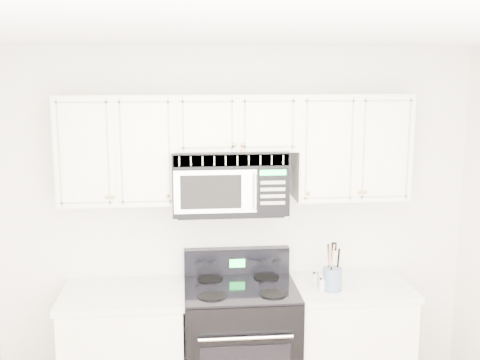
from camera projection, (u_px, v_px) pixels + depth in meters
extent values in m
cube|color=white|center=(269.00, 31.00, 2.52)|extent=(3.50, 3.50, 0.01)
cube|color=white|center=(234.00, 224.00, 4.47)|extent=(3.50, 0.01, 2.60)
cube|color=white|center=(126.00, 356.00, 4.25)|extent=(0.82, 0.63, 0.88)
cube|color=silver|center=(123.00, 294.00, 4.16)|extent=(0.86, 0.65, 0.04)
cube|color=white|center=(347.00, 346.00, 4.40)|extent=(0.82, 0.63, 0.88)
cube|color=silver|center=(349.00, 287.00, 4.31)|extent=(0.86, 0.65, 0.04)
cube|color=black|center=(241.00, 350.00, 4.30)|extent=(0.78, 0.67, 0.92)
cylinder|color=silver|center=(246.00, 338.00, 3.90)|extent=(0.62, 0.02, 0.02)
cube|color=black|center=(241.00, 288.00, 4.22)|extent=(0.78, 0.67, 0.02)
cube|color=black|center=(237.00, 261.00, 4.49)|extent=(0.78, 0.08, 0.21)
cube|color=#0FE343|center=(237.00, 263.00, 4.44)|extent=(0.11, 0.00, 0.06)
cube|color=white|center=(117.00, 149.00, 4.13)|extent=(0.80, 0.33, 0.75)
cube|color=white|center=(351.00, 146.00, 4.28)|extent=(0.80, 0.33, 0.75)
cube|color=white|center=(236.00, 122.00, 4.17)|extent=(0.84, 0.33, 0.39)
sphere|color=tan|center=(113.00, 197.00, 3.99)|extent=(0.03, 0.03, 0.03)
sphere|color=tan|center=(167.00, 196.00, 4.03)|extent=(0.03, 0.03, 0.03)
sphere|color=tan|center=(308.00, 193.00, 4.12)|extent=(0.03, 0.03, 0.03)
sphere|color=tan|center=(360.00, 192.00, 4.15)|extent=(0.03, 0.03, 0.03)
sphere|color=tan|center=(234.00, 145.00, 4.01)|extent=(0.03, 0.03, 0.03)
sphere|color=tan|center=(243.00, 145.00, 4.01)|extent=(0.03, 0.03, 0.03)
cylinder|color=red|center=(241.00, 153.00, 4.02)|extent=(0.00, 0.00, 0.12)
sphere|color=tan|center=(241.00, 163.00, 4.03)|extent=(0.04, 0.04, 0.04)
cube|color=black|center=(229.00, 181.00, 4.21)|extent=(0.79, 0.40, 0.44)
cube|color=#9F9D8C|center=(231.00, 160.00, 3.99)|extent=(0.77, 0.01, 0.08)
cube|color=#A7A7A7|center=(215.00, 192.00, 4.01)|extent=(0.55, 0.01, 0.29)
cube|color=black|center=(211.00, 192.00, 4.00)|extent=(0.41, 0.01, 0.23)
cube|color=black|center=(273.00, 191.00, 4.04)|extent=(0.22, 0.01, 0.29)
cube|color=#0FE343|center=(273.00, 173.00, 4.01)|extent=(0.18, 0.00, 0.04)
cylinder|color=silver|center=(255.00, 192.00, 3.99)|extent=(0.02, 0.02, 0.25)
cylinder|color=#455F78|center=(332.00, 279.00, 4.17)|extent=(0.13, 0.13, 0.16)
cylinder|color=#B47655|center=(338.00, 268.00, 4.16)|extent=(0.01, 0.01, 0.28)
cylinder|color=black|center=(329.00, 265.00, 4.19)|extent=(0.01, 0.01, 0.30)
cylinder|color=#B47655|center=(331.00, 267.00, 4.12)|extent=(0.01, 0.01, 0.32)
cylinder|color=black|center=(338.00, 268.00, 4.16)|extent=(0.01, 0.01, 0.28)
cylinder|color=#B47655|center=(329.00, 265.00, 4.19)|extent=(0.01, 0.01, 0.30)
cylinder|color=black|center=(331.00, 267.00, 4.12)|extent=(0.01, 0.01, 0.32)
cylinder|color=#B9BAC1|center=(322.00, 285.00, 4.17)|extent=(0.04, 0.04, 0.09)
cylinder|color=silver|center=(322.00, 278.00, 4.16)|extent=(0.04, 0.04, 0.02)
cylinder|color=#B9BAC1|center=(316.00, 279.00, 4.27)|extent=(0.04, 0.04, 0.09)
cylinder|color=silver|center=(316.00, 272.00, 4.26)|extent=(0.04, 0.04, 0.02)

